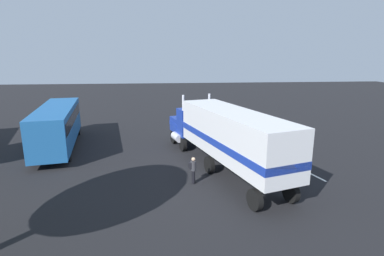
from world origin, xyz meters
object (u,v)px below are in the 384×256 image
Objects in this scene: parked_bus at (57,123)px; motorcycle at (290,165)px; semi_truck at (224,133)px; person_bystander at (193,169)px.

parked_bus reaches higher than motorcycle.
semi_truck is at bearing -116.28° from parked_bus.
person_bystander is 0.82× the size of motorcycle.
semi_truck reaches higher than parked_bus.
person_bystander is (-1.99, 2.23, -1.63)m from semi_truck.
person_bystander is at bearing 131.75° from semi_truck.
semi_truck reaches higher than motorcycle.
motorcycle is (-6.96, -16.79, -1.58)m from parked_bus.
semi_truck is 8.76× the size of person_bystander.
person_bystander is at bearing -128.50° from parked_bus.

